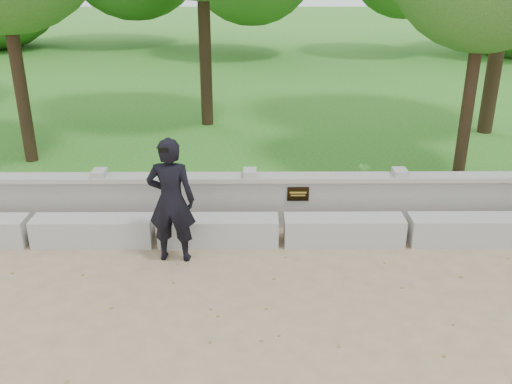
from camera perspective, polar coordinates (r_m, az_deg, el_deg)
ground at (r=7.59m, az=3.19°, el=-11.75°), size 80.00×80.00×0.00m
lawn at (r=20.69m, az=0.93°, el=10.88°), size 40.00×22.00×0.25m
concrete_bench at (r=9.12m, az=2.53°, el=-3.85°), size 11.90×0.45×0.45m
parapet_wall at (r=9.65m, az=2.37°, el=-0.74°), size 12.50×0.35×0.90m
man_main at (r=8.43m, az=-8.48°, el=-0.84°), size 0.73×0.65×1.92m
shrub_b at (r=10.46m, az=10.74°, el=1.15°), size 0.40×0.39×0.57m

